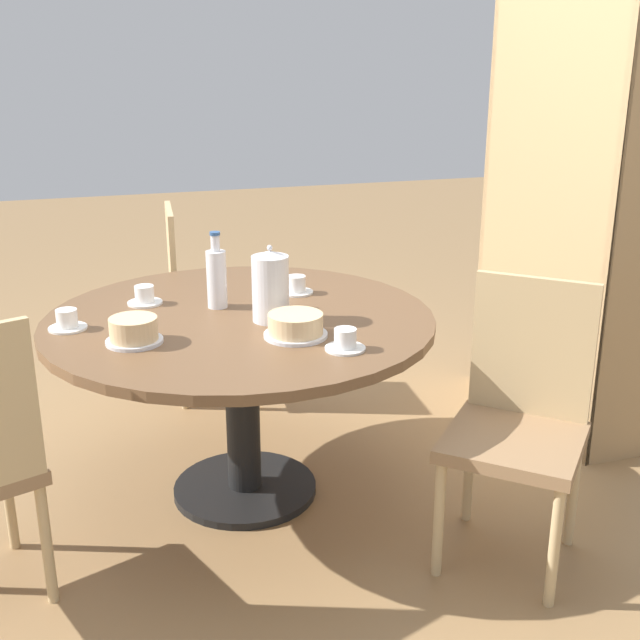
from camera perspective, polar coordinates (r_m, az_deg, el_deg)
ground_plane at (r=3.19m, az=-5.33°, el=-12.03°), size 14.00×14.00×0.00m
dining_table at (r=2.93m, az=-5.67°, el=-2.06°), size 1.40×1.40×0.72m
chair_a at (r=2.69m, az=13.98°, el=-6.75°), size 0.59×0.59×0.93m
chair_b at (r=3.90m, az=-8.41°, el=1.61°), size 0.45×0.45×0.93m
bookshelf at (r=3.67m, az=16.78°, el=6.47°), size 1.00×0.28×1.88m
coffee_pot at (r=2.79m, az=-3.54°, el=2.40°), size 0.13×0.13×0.27m
water_bottle at (r=2.97m, az=-7.36°, el=3.06°), size 0.07×0.07×0.28m
cake_main at (r=2.66m, az=-1.75°, el=-0.41°), size 0.21×0.21×0.08m
cake_second at (r=2.67m, az=-13.11°, el=-0.76°), size 0.19×0.19×0.09m
cup_a at (r=3.14m, az=-1.68°, el=2.42°), size 0.13×0.13×0.07m
cup_b at (r=2.86m, az=-17.54°, el=-0.08°), size 0.13×0.13×0.07m
cup_c at (r=3.08m, az=-12.37°, el=1.65°), size 0.13×0.13×0.07m
cup_d at (r=2.55m, az=1.81°, el=-1.51°), size 0.13×0.13×0.07m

